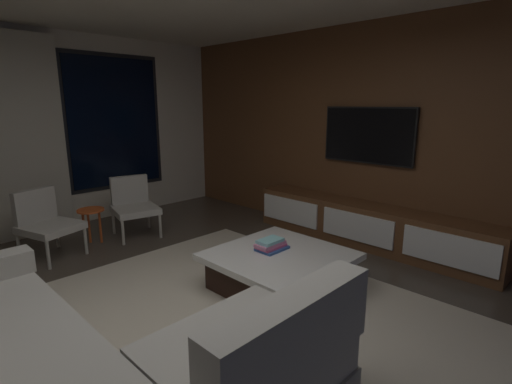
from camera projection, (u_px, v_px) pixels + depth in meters
floor at (187, 345)px, 2.83m from camera, size 9.20×9.20×0.00m
back_wall_with_window at (13, 135)px, 4.95m from camera, size 6.60×0.30×2.70m
media_wall at (391, 136)px, 4.65m from camera, size 0.12×7.80×2.70m
area_rug at (232, 330)px, 3.00m from camera, size 3.20×3.80×0.01m
sectional_couch at (74, 375)px, 2.09m from camera, size 1.98×2.50×0.82m
coffee_table at (280, 270)px, 3.65m from camera, size 1.16×1.16×0.36m
book_stack_on_coffee_table at (271, 245)px, 3.69m from camera, size 0.32×0.21×0.11m
accent_chair_near_window at (133, 203)px, 5.14m from camera, size 0.65×0.67×0.78m
accent_chair_by_curtain at (45, 220)px, 4.38m from camera, size 0.69×0.70×0.78m
side_stool at (91, 216)px, 4.77m from camera, size 0.32×0.32×0.46m
media_console at (369, 227)px, 4.73m from camera, size 0.46×3.10×0.52m
mounted_tv at (368, 135)px, 4.75m from camera, size 0.05×1.20×0.69m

